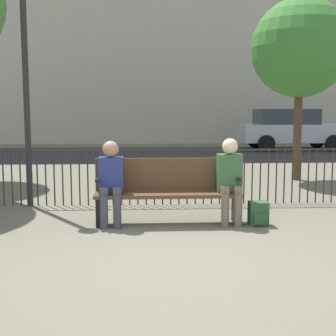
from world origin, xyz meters
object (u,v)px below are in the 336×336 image
(lamp_post, at_px, (24,43))
(parked_car_0, at_px, (291,129))
(tree_2, at_px, (300,49))
(seated_person_1, at_px, (230,176))
(backpack, at_px, (258,214))
(park_bench, at_px, (168,188))
(seated_person_0, at_px, (111,178))

(lamp_post, height_order, parked_car_0, lamp_post)
(tree_2, bearing_deg, parked_car_0, 73.23)
(seated_person_1, bearing_deg, backpack, -14.27)
(park_bench, height_order, backpack, park_bench)
(park_bench, xyz_separation_m, tree_2, (3.16, 3.91, 2.45))
(park_bench, bearing_deg, seated_person_0, -170.53)
(parked_car_0, bearing_deg, park_bench, -115.18)
(seated_person_0, bearing_deg, parked_car_0, 62.00)
(seated_person_0, bearing_deg, park_bench, 9.47)
(seated_person_0, bearing_deg, lamp_post, 135.60)
(park_bench, relative_size, seated_person_0, 1.74)
(seated_person_1, height_order, tree_2, tree_2)
(seated_person_0, bearing_deg, seated_person_1, 0.06)
(park_bench, xyz_separation_m, seated_person_0, (-0.79, -0.13, 0.17))
(seated_person_1, bearing_deg, park_bench, 171.43)
(seated_person_1, height_order, parked_car_0, parked_car_0)
(backpack, bearing_deg, park_bench, 169.64)
(lamp_post, bearing_deg, seated_person_1, -24.59)
(parked_car_0, bearing_deg, tree_2, -106.77)
(backpack, distance_m, parked_car_0, 12.73)
(lamp_post, bearing_deg, parked_car_0, 53.34)
(backpack, xyz_separation_m, lamp_post, (-3.51, 1.53, 2.51))
(lamp_post, bearing_deg, backpack, -23.51)
(seated_person_1, xyz_separation_m, backpack, (0.39, -0.10, -0.52))
(backpack, bearing_deg, parked_car_0, 70.40)
(backpack, height_order, lamp_post, lamp_post)
(park_bench, relative_size, lamp_post, 0.50)
(park_bench, distance_m, tree_2, 5.60)
(seated_person_0, relative_size, tree_2, 0.29)
(backpack, height_order, tree_2, tree_2)
(parked_car_0, bearing_deg, lamp_post, -126.66)
(park_bench, relative_size, tree_2, 0.51)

